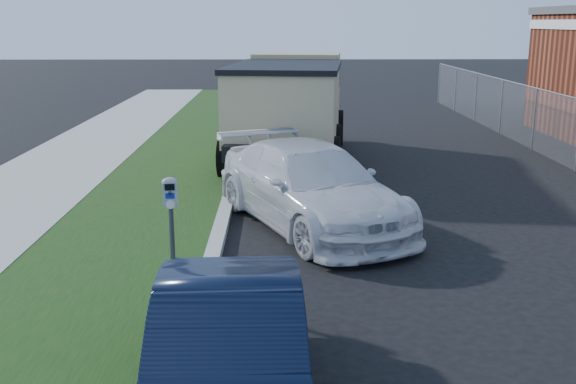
{
  "coord_description": "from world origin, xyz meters",
  "views": [
    {
      "loc": [
        -1.57,
        -9.58,
        3.68
      ],
      "look_at": [
        -1.4,
        1.0,
        1.0
      ],
      "focal_mm": 42.0,
      "sensor_mm": 36.0,
      "label": 1
    }
  ],
  "objects_px": {
    "navy_sedan": "(229,356)",
    "dump_truck": "(290,102)",
    "parking_meter": "(171,207)",
    "white_wagon": "(308,185)"
  },
  "relations": [
    {
      "from": "parking_meter",
      "to": "white_wagon",
      "type": "height_order",
      "value": "parking_meter"
    },
    {
      "from": "dump_truck",
      "to": "navy_sedan",
      "type": "bearing_deg",
      "value": -87.14
    },
    {
      "from": "parking_meter",
      "to": "dump_truck",
      "type": "bearing_deg",
      "value": 71.71
    },
    {
      "from": "dump_truck",
      "to": "parking_meter",
      "type": "bearing_deg",
      "value": -94.06
    },
    {
      "from": "navy_sedan",
      "to": "dump_truck",
      "type": "xyz_separation_m",
      "value": [
        0.82,
        12.82,
        0.9
      ]
    },
    {
      "from": "navy_sedan",
      "to": "dump_truck",
      "type": "distance_m",
      "value": 12.88
    },
    {
      "from": "parking_meter",
      "to": "dump_truck",
      "type": "distance_m",
      "value": 9.88
    },
    {
      "from": "white_wagon",
      "to": "navy_sedan",
      "type": "bearing_deg",
      "value": -124.01
    },
    {
      "from": "parking_meter",
      "to": "dump_truck",
      "type": "xyz_separation_m",
      "value": [
        1.81,
        9.7,
        0.32
      ]
    },
    {
      "from": "parking_meter",
      "to": "navy_sedan",
      "type": "height_order",
      "value": "parking_meter"
    }
  ]
}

